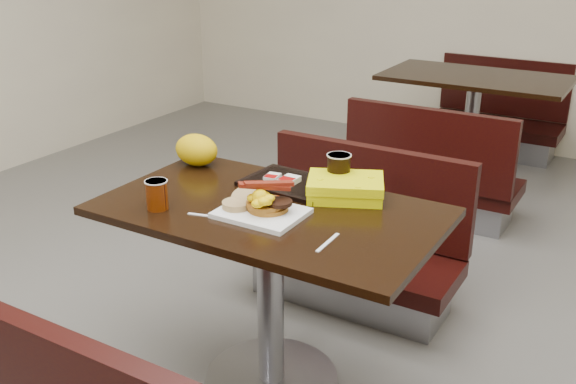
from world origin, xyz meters
The scene contains 24 objects.
floor centered at (0.00, 0.00, 0.00)m, with size 6.00×7.00×0.01m, color slate.
table_near centered at (0.00, 0.00, 0.38)m, with size 1.20×0.70×0.75m, color black, non-canonical shape.
bench_near_n centered at (0.00, 0.70, 0.36)m, with size 1.00×0.46×0.72m, color black, non-canonical shape.
table_far centered at (0.00, 2.60, 0.38)m, with size 1.20×0.70×0.75m, color black, non-canonical shape.
bench_far_s centered at (0.00, 1.90, 0.36)m, with size 1.00×0.46×0.72m, color black, non-canonical shape.
bench_far_n centered at (0.00, 3.30, 0.36)m, with size 1.00×0.46×0.72m, color black, non-canonical shape.
platter centered at (0.01, -0.07, 0.76)m, with size 0.29×0.22×0.02m, color white.
pancake_stack centered at (0.03, -0.05, 0.78)m, with size 0.14×0.14×0.03m, color #9A5919.
sausage_patty centered at (0.07, -0.05, 0.80)m, with size 0.09×0.09×0.01m, color black.
scrambled_eggs centered at (0.01, -0.08, 0.82)m, with size 0.10×0.08×0.05m, color #FFE605.
bacon_strips centered at (0.01, -0.05, 0.85)m, with size 0.18×0.08×0.01m, color #4D0D05, non-canonical shape.
muffin_bottom centered at (-0.08, -0.09, 0.78)m, with size 0.10×0.10×0.02m, color #A28155.
muffin_top centered at (-0.08, -0.04, 0.79)m, with size 0.10×0.10×0.02m, color #A28155.
coffee_cup_near centered at (-0.33, -0.21, 0.80)m, with size 0.07×0.07×0.11m, color #833204.
fork centered at (-0.17, -0.18, 0.75)m, with size 0.12×0.02×0.00m, color white, non-canonical shape.
knife centered at (0.31, -0.15, 0.75)m, with size 0.15×0.01×0.00m, color white.
condiment_syrup centered at (-0.02, 0.07, 0.76)m, with size 0.04×0.03×0.01m, color #B42E07.
condiment_ketchup centered at (-0.01, 0.01, 0.76)m, with size 0.04×0.03×0.01m, color #8C0504.
tray centered at (-0.04, 0.22, 0.76)m, with size 0.36×0.25×0.02m, color black.
hashbrown_sleeve_left centered at (-0.11, 0.20, 0.78)m, with size 0.05×0.07×0.02m, color silver.
hashbrown_sleeve_right centered at (-0.04, 0.20, 0.78)m, with size 0.06×0.08×0.02m, color silver.
coffee_cup_far centered at (0.13, 0.28, 0.83)m, with size 0.09×0.09×0.12m, color black.
clamshell centered at (0.19, 0.22, 0.79)m, with size 0.27×0.21×0.07m, color #DCDA03.
paper_bag centered at (-0.50, 0.23, 0.82)m, with size 0.19×0.14×0.13m, color yellow.
Camera 1 is at (1.14, -1.81, 1.67)m, focal length 41.16 mm.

